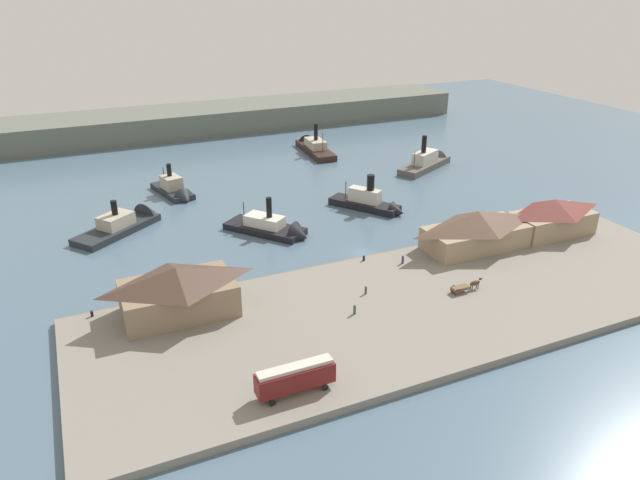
{
  "coord_description": "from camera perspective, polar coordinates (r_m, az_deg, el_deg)",
  "views": [
    {
      "loc": [
        -49.4,
        -90.4,
        49.03
      ],
      "look_at": [
        -6.56,
        4.69,
        2.0
      ],
      "focal_mm": 32.89,
      "sensor_mm": 36.0,
      "label": 1
    }
  ],
  "objects": [
    {
      "name": "horse_cart",
      "position": [
        100.36,
        14.0,
        -4.38
      ],
      "size": [
        5.88,
        1.45,
        1.87
      ],
      "color": "brown",
      "rests_on": "quay_promenade"
    },
    {
      "name": "seawall_edge",
      "position": [
        111.04,
        4.85,
        -1.74
      ],
      "size": [
        110.0,
        0.8,
        1.0
      ],
      "primitive_type": "cube",
      "color": "#666159",
      "rests_on": "ground"
    },
    {
      "name": "ferry_shed_central_terminal",
      "position": [
        115.57,
        14.96,
        1.02
      ],
      "size": [
        20.36,
        9.34,
        7.52
      ],
      "color": "#998466",
      "rests_on": "quay_promenade"
    },
    {
      "name": "ferry_outer_harbor",
      "position": [
        134.83,
        5.05,
        3.59
      ],
      "size": [
        13.94,
        17.63,
        9.65
      ],
      "color": "black",
      "rests_on": "ground"
    },
    {
      "name": "quay_promenade",
      "position": [
        97.28,
        10.09,
        -6.0
      ],
      "size": [
        110.0,
        36.0,
        1.2
      ],
      "primitive_type": "cube",
      "color": "gray",
      "rests_on": "ground"
    },
    {
      "name": "pedestrian_near_east_shed",
      "position": [
        107.74,
        8.05,
        -1.89
      ],
      "size": [
        0.41,
        0.41,
        1.67
      ],
      "color": "#33384C",
      "rests_on": "quay_promenade"
    },
    {
      "name": "ferry_near_quay",
      "position": [
        131.42,
        -18.21,
        1.65
      ],
      "size": [
        20.5,
        17.8,
        9.34
      ],
      "color": "#23282D",
      "rests_on": "ground"
    },
    {
      "name": "mooring_post_center_west",
      "position": [
        97.35,
        -21.32,
        -6.7
      ],
      "size": [
        0.44,
        0.44,
        0.9
      ],
      "primitive_type": "cylinder",
      "color": "black",
      "rests_on": "quay_promenade"
    },
    {
      "name": "ferry_shed_customs_shed",
      "position": [
        92.58,
        -13.66,
        -4.75
      ],
      "size": [
        17.34,
        10.81,
        7.84
      ],
      "color": "#847056",
      "rests_on": "quay_promenade"
    },
    {
      "name": "ferry_departing_north",
      "position": [
        147.54,
        -13.89,
        4.69
      ],
      "size": [
        8.6,
        16.9,
        9.24
      ],
      "color": "#23282D",
      "rests_on": "ground"
    },
    {
      "name": "ferry_moored_west",
      "position": [
        168.59,
        10.53,
        7.53
      ],
      "size": [
        22.03,
        14.98,
        11.31
      ],
      "color": "#514C47",
      "rests_on": "ground"
    },
    {
      "name": "ground_plane",
      "position": [
        114.09,
        3.98,
        -1.24
      ],
      "size": [
        320.0,
        320.0,
        0.0
      ],
      "primitive_type": "plane",
      "color": "slate"
    },
    {
      "name": "far_headland",
      "position": [
        211.25,
        -10.38,
        11.58
      ],
      "size": [
        180.0,
        24.0,
        8.0
      ],
      "primitive_type": "cube",
      "color": "#60665B",
      "rests_on": "ground"
    },
    {
      "name": "mooring_post_center_east",
      "position": [
        108.15,
        4.29,
        -1.78
      ],
      "size": [
        0.44,
        0.44,
        0.9
      ],
      "primitive_type": "cylinder",
      "color": "black",
      "rests_on": "quay_promenade"
    },
    {
      "name": "ferry_shed_east_terminal",
      "position": [
        127.04,
        21.71,
        2.17
      ],
      "size": [
        16.98,
        8.54,
        7.33
      ],
      "color": "#998466",
      "rests_on": "quay_promenade"
    },
    {
      "name": "ferry_mid_harbor",
      "position": [
        181.98,
        -0.73,
        9.1
      ],
      "size": [
        7.48,
        23.58,
        10.86
      ],
      "color": "black",
      "rests_on": "ground"
    },
    {
      "name": "street_tram",
      "position": [
        74.77,
        -2.43,
        -13.16
      ],
      "size": [
        10.17,
        2.5,
        4.09
      ],
      "color": "maroon",
      "rests_on": "quay_promenade"
    },
    {
      "name": "pedestrian_at_waters_edge",
      "position": [
        97.02,
        4.48,
        -4.87
      ],
      "size": [
        0.38,
        0.38,
        1.54
      ],
      "color": "#4C3D33",
      "rests_on": "quay_promenade"
    },
    {
      "name": "pedestrian_near_west_shed",
      "position": [
        91.39,
        3.39,
        -6.76
      ],
      "size": [
        0.43,
        0.43,
        1.72
      ],
      "color": "#3D4C42",
      "rests_on": "quay_promenade"
    },
    {
      "name": "ferry_approaching_west",
      "position": [
        121.91,
        -4.34,
        1.08
      ],
      "size": [
        16.27,
        18.41,
        10.03
      ],
      "color": "black",
      "rests_on": "ground"
    }
  ]
}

